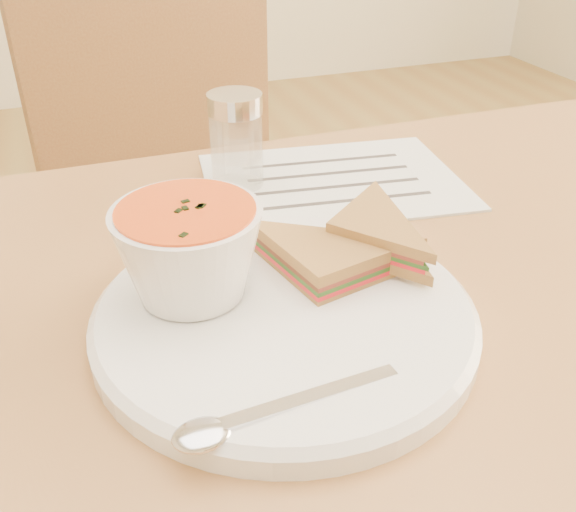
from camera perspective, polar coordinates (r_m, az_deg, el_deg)
name	(u,v)px	position (r m, az deg, el deg)	size (l,w,h in m)	color
chair_far	(217,248)	(1.10, -6.36, 0.72)	(0.44, 0.44, 0.99)	brown
plate	(285,318)	(0.49, -0.30, -5.51)	(0.29, 0.29, 0.02)	white
soup_bowl	(190,257)	(0.48, -8.72, -0.05)	(0.11, 0.11, 0.08)	white
sandwich_half_a	(318,296)	(0.48, 2.70, -3.58)	(0.11, 0.11, 0.03)	#B58A40
sandwich_half_b	(325,239)	(0.53, 3.34, 1.54)	(0.09, 0.09, 0.03)	#B58A40
spoon	(285,407)	(0.40, -0.29, -13.24)	(0.18, 0.04, 0.01)	silver
paper_menu	(333,181)	(0.72, 4.02, 6.65)	(0.28, 0.20, 0.00)	silver
condiment_shaker	(236,142)	(0.69, -4.61, 10.09)	(0.06, 0.06, 0.10)	silver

